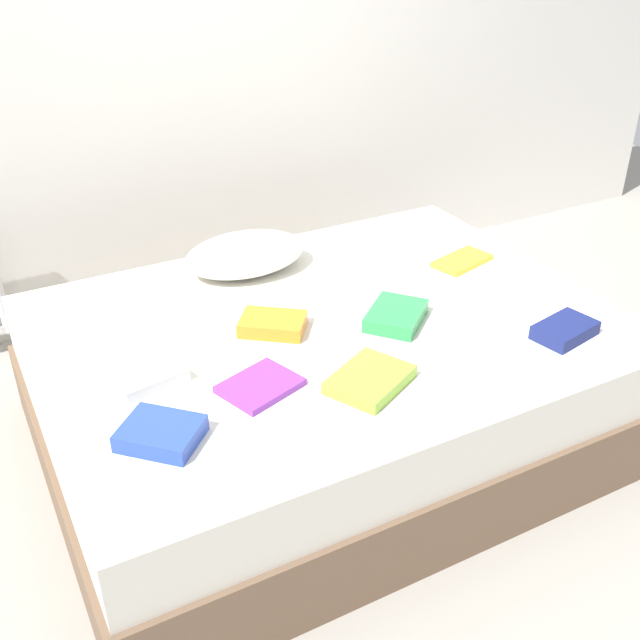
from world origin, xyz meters
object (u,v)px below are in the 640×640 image
(textbook_white, at_px, (145,374))
(textbook_lime, at_px, (370,380))
(textbook_purple, at_px, (260,386))
(textbook_yellow, at_px, (462,261))
(textbook_orange, at_px, (273,324))
(textbook_navy, at_px, (565,330))
(textbook_green, at_px, (396,316))
(textbook_blue, at_px, (161,433))
(pillow, at_px, (245,254))
(bed, at_px, (326,381))

(textbook_white, bearing_deg, textbook_lime, -41.06)
(textbook_purple, xyz_separation_m, textbook_yellow, (1.08, 0.42, -0.00))
(textbook_orange, xyz_separation_m, textbook_white, (-0.47, -0.08, -0.00))
(textbook_navy, height_order, textbook_yellow, textbook_navy)
(textbook_green, distance_m, textbook_blue, 0.95)
(textbook_purple, height_order, textbook_white, textbook_white)
(pillow, relative_size, textbook_yellow, 1.98)
(textbook_purple, xyz_separation_m, textbook_orange, (0.18, 0.30, 0.01))
(textbook_lime, distance_m, textbook_white, 0.69)
(textbook_lime, relative_size, textbook_purple, 1.11)
(bed, height_order, textbook_green, textbook_green)
(textbook_lime, relative_size, textbook_navy, 1.18)
(pillow, distance_m, textbook_green, 0.69)
(pillow, relative_size, textbook_blue, 2.31)
(textbook_navy, bearing_deg, bed, 133.35)
(textbook_purple, bearing_deg, pillow, 51.01)
(bed, xyz_separation_m, textbook_purple, (-0.37, -0.26, 0.26))
(textbook_lime, bearing_deg, pillow, 64.41)
(pillow, xyz_separation_m, textbook_blue, (-0.62, -0.86, -0.05))
(textbook_yellow, bearing_deg, textbook_blue, -175.06)
(textbook_navy, bearing_deg, pillow, 116.29)
(bed, relative_size, pillow, 4.13)
(bed, distance_m, textbook_purple, 0.53)
(textbook_white, bearing_deg, bed, -6.20)
(textbook_orange, bearing_deg, textbook_green, 16.76)
(textbook_purple, height_order, textbook_orange, textbook_orange)
(bed, distance_m, textbook_lime, 0.49)
(bed, height_order, pillow, pillow)
(textbook_purple, relative_size, textbook_navy, 1.06)
(textbook_white, distance_m, textbook_blue, 0.31)
(textbook_purple, bearing_deg, textbook_orange, 39.95)
(textbook_lime, xyz_separation_m, textbook_blue, (-0.64, 0.04, 0.01))
(bed, distance_m, textbook_white, 0.72)
(pillow, distance_m, textbook_white, 0.80)
(textbook_lime, distance_m, textbook_yellow, 0.95)
(textbook_navy, bearing_deg, textbook_yellow, 74.31)
(textbook_navy, bearing_deg, textbook_lime, 163.54)
(textbook_purple, distance_m, textbook_navy, 1.05)
(textbook_navy, relative_size, textbook_white, 1.01)
(textbook_lime, xyz_separation_m, textbook_yellow, (0.78, 0.56, -0.01))
(bed, height_order, textbook_navy, textbook_navy)
(textbook_lime, relative_size, textbook_blue, 1.19)
(textbook_purple, height_order, textbook_blue, textbook_blue)
(textbook_purple, relative_size, textbook_white, 1.07)
(textbook_green, bearing_deg, pillow, 75.58)
(pillow, height_order, textbook_orange, pillow)
(pillow, height_order, textbook_green, pillow)
(textbook_blue, bearing_deg, textbook_orange, 81.52)
(textbook_lime, bearing_deg, textbook_yellow, 8.75)
(textbook_lime, bearing_deg, textbook_orange, 78.90)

